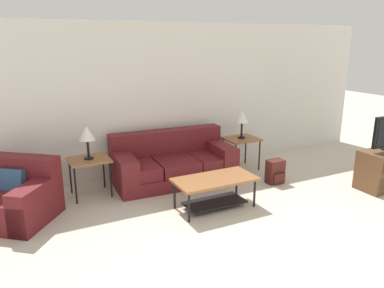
# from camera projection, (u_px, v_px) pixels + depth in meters

# --- Properties ---
(wall_back) EXTENTS (9.01, 0.06, 2.60)m
(wall_back) POSITION_uv_depth(u_px,v_px,m) (159.00, 100.00, 6.48)
(wall_back) COLOR silver
(wall_back) RESTS_ON ground_plane
(couch) EXTENTS (2.02, 1.05, 0.82)m
(couch) POSITION_uv_depth(u_px,v_px,m) (173.00, 164.00, 6.27)
(couch) COLOR maroon
(couch) RESTS_ON ground_plane
(armchair) EXTENTS (1.40, 1.36, 0.80)m
(armchair) POSITION_uv_depth(u_px,v_px,m) (11.00, 198.00, 4.93)
(armchair) COLOR maroon
(armchair) RESTS_ON ground_plane
(coffee_table) EXTENTS (1.16, 0.58, 0.44)m
(coffee_table) POSITION_uv_depth(u_px,v_px,m) (215.00, 186.00, 5.24)
(coffee_table) COLOR #935B33
(coffee_table) RESTS_ON ground_plane
(side_table_left) EXTENTS (0.60, 0.52, 0.59)m
(side_table_left) POSITION_uv_depth(u_px,v_px,m) (89.00, 162.00, 5.62)
(side_table_left) COLOR #935B33
(side_table_left) RESTS_ON ground_plane
(side_table_right) EXTENTS (0.60, 0.52, 0.59)m
(side_table_right) POSITION_uv_depth(u_px,v_px,m) (241.00, 141.00, 6.80)
(side_table_right) COLOR #935B33
(side_table_right) RESTS_ON ground_plane
(table_lamp_left) EXTENTS (0.24, 0.24, 0.51)m
(table_lamp_left) POSITION_uv_depth(u_px,v_px,m) (87.00, 134.00, 5.50)
(table_lamp_left) COLOR black
(table_lamp_left) RESTS_ON side_table_left
(table_lamp_right) EXTENTS (0.24, 0.24, 0.51)m
(table_lamp_right) POSITION_uv_depth(u_px,v_px,m) (242.00, 117.00, 6.68)
(table_lamp_right) COLOR black
(table_lamp_right) RESTS_ON side_table_right
(backpack) EXTENTS (0.28, 0.26, 0.40)m
(backpack) POSITION_uv_depth(u_px,v_px,m) (275.00, 172.00, 6.20)
(backpack) COLOR #4C1E19
(backpack) RESTS_ON ground_plane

